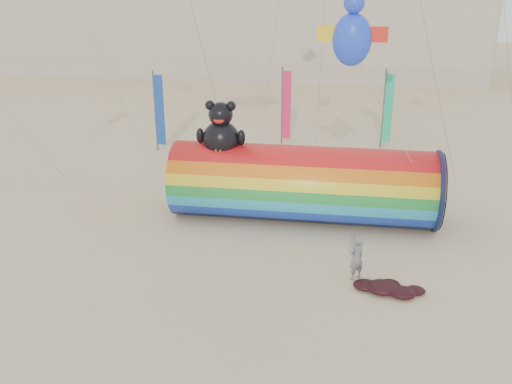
# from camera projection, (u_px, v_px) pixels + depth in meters

# --- Properties ---
(ground) EXTENTS (160.00, 160.00, 0.00)m
(ground) POSITION_uv_depth(u_px,v_px,m) (238.00, 259.00, 23.22)
(ground) COLOR #CCB58C
(ground) RESTS_ON ground
(windsock_assembly) EXTENTS (12.19, 3.71, 5.62)m
(windsock_assembly) POSITION_uv_depth(u_px,v_px,m) (303.00, 182.00, 26.31)
(windsock_assembly) COLOR red
(windsock_assembly) RESTS_ON ground
(kite_handler) EXTENTS (0.77, 0.75, 1.78)m
(kite_handler) POSITION_uv_depth(u_px,v_px,m) (356.00, 258.00, 21.45)
(kite_handler) COLOR slate
(kite_handler) RESTS_ON ground
(fabric_bundle) EXTENTS (2.62, 1.35, 0.41)m
(fabric_bundle) POSITION_uv_depth(u_px,v_px,m) (388.00, 288.00, 20.80)
(fabric_bundle) COLOR black
(fabric_bundle) RESTS_ON ground
(festival_banners) EXTENTS (15.06, 2.86, 5.20)m
(festival_banners) POSITION_uv_depth(u_px,v_px,m) (278.00, 108.00, 36.89)
(festival_banners) COLOR #59595E
(festival_banners) RESTS_ON ground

